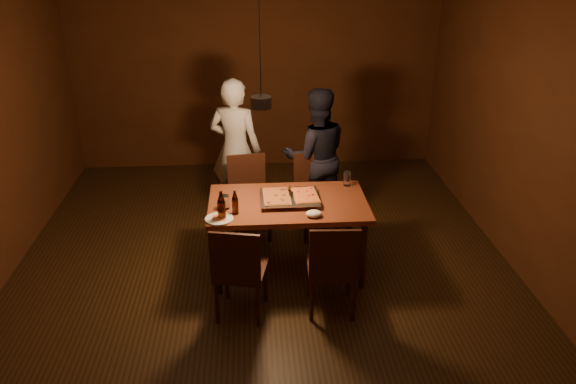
{
  "coord_description": "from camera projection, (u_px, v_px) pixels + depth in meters",
  "views": [
    {
      "loc": [
        -0.09,
        -4.68,
        3.05
      ],
      "look_at": [
        0.24,
        0.11,
        0.85
      ],
      "focal_mm": 35.0,
      "sensor_mm": 36.0,
      "label": 1
    }
  ],
  "objects": [
    {
      "name": "chair_near_left",
      "position": [
        238.0,
        265.0,
        4.69
      ],
      "size": [
        0.5,
        0.5,
        0.49
      ],
      "rotation": [
        0.0,
        0.0,
        -0.21
      ],
      "color": "#38190F",
      "rests_on": "floor"
    },
    {
      "name": "diner_white",
      "position": [
        235.0,
        149.0,
        6.42
      ],
      "size": [
        0.69,
        0.56,
        1.64
      ],
      "primitive_type": "imported",
      "rotation": [
        0.0,
        0.0,
        2.82
      ],
      "color": "silver",
      "rests_on": "floor"
    },
    {
      "name": "plate_slice",
      "position": [
        219.0,
        219.0,
        4.97
      ],
      "size": [
        0.25,
        0.25,
        0.03
      ],
      "color": "white",
      "rests_on": "dining_table"
    },
    {
      "name": "spatula",
      "position": [
        288.0,
        194.0,
        5.33
      ],
      "size": [
        0.11,
        0.25,
        0.04
      ],
      "primitive_type": null,
      "rotation": [
        0.0,
        0.0,
        -0.1
      ],
      "color": "silver",
      "rests_on": "pizza_tray"
    },
    {
      "name": "pendant_lamp",
      "position": [
        261.0,
        101.0,
        4.79
      ],
      "size": [
        0.18,
        0.18,
        1.1
      ],
      "color": "black",
      "rests_on": "ceiling"
    },
    {
      "name": "room_shell",
      "position": [
        262.0,
        141.0,
        4.94
      ],
      "size": [
        6.0,
        6.0,
        6.0
      ],
      "color": "#37220F",
      "rests_on": "ground"
    },
    {
      "name": "pizza_cheese",
      "position": [
        305.0,
        195.0,
        5.32
      ],
      "size": [
        0.26,
        0.38,
        0.02
      ],
      "primitive_type": "cube",
      "rotation": [
        0.0,
        0.0,
        0.08
      ],
      "color": "gold",
      "rests_on": "pizza_tray"
    },
    {
      "name": "diner_dark",
      "position": [
        316.0,
        156.0,
        6.33
      ],
      "size": [
        0.81,
        0.66,
        1.56
      ],
      "primitive_type": "imported",
      "rotation": [
        0.0,
        0.0,
        3.24
      ],
      "color": "black",
      "rests_on": "floor"
    },
    {
      "name": "chair_far_right",
      "position": [
        315.0,
        186.0,
        6.17
      ],
      "size": [
        0.5,
        0.5,
        0.49
      ],
      "rotation": [
        0.0,
        0.0,
        3.35
      ],
      "color": "#38190F",
      "rests_on": "floor"
    },
    {
      "name": "chair_far_left",
      "position": [
        248.0,
        188.0,
        6.11
      ],
      "size": [
        0.48,
        0.48,
        0.49
      ],
      "rotation": [
        0.0,
        0.0,
        3.3
      ],
      "color": "#38190F",
      "rests_on": "floor"
    },
    {
      "name": "beer_bottle_b",
      "position": [
        235.0,
        202.0,
        5.04
      ],
      "size": [
        0.06,
        0.06,
        0.23
      ],
      "color": "black",
      "rests_on": "dining_table"
    },
    {
      "name": "dining_table",
      "position": [
        288.0,
        209.0,
        5.35
      ],
      "size": [
        1.5,
        0.9,
        0.75
      ],
      "color": "brown",
      "rests_on": "floor"
    },
    {
      "name": "pizza_tray",
      "position": [
        290.0,
        199.0,
        5.32
      ],
      "size": [
        0.58,
        0.49,
        0.05
      ],
      "primitive_type": "cube",
      "rotation": [
        0.0,
        0.0,
        -0.07
      ],
      "color": "silver",
      "rests_on": "dining_table"
    },
    {
      "name": "chair_near_right",
      "position": [
        333.0,
        261.0,
        4.74
      ],
      "size": [
        0.44,
        0.44,
        0.49
      ],
      "rotation": [
        0.0,
        0.0,
        -0.05
      ],
      "color": "#38190F",
      "rests_on": "floor"
    },
    {
      "name": "napkin",
      "position": [
        314.0,
        214.0,
        5.02
      ],
      "size": [
        0.15,
        0.11,
        0.06
      ],
      "primitive_type": "ellipsoid",
      "color": "white",
      "rests_on": "dining_table"
    },
    {
      "name": "water_glass_right",
      "position": [
        347.0,
        179.0,
        5.63
      ],
      "size": [
        0.07,
        0.07,
        0.15
      ],
      "primitive_type": "cylinder",
      "color": "silver",
      "rests_on": "dining_table"
    },
    {
      "name": "water_glass_left",
      "position": [
        225.0,
        202.0,
        5.16
      ],
      "size": [
        0.08,
        0.08,
        0.13
      ],
      "primitive_type": "cylinder",
      "color": "silver",
      "rests_on": "dining_table"
    },
    {
      "name": "beer_bottle_a",
      "position": [
        221.0,
        206.0,
        4.92
      ],
      "size": [
        0.07,
        0.07,
        0.27
      ],
      "color": "black",
      "rests_on": "dining_table"
    },
    {
      "name": "pizza_meat",
      "position": [
        277.0,
        196.0,
        5.29
      ],
      "size": [
        0.26,
        0.4,
        0.02
      ],
      "primitive_type": "cube",
      "rotation": [
        0.0,
        0.0,
        0.03
      ],
      "color": "maroon",
      "rests_on": "pizza_tray"
    }
  ]
}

